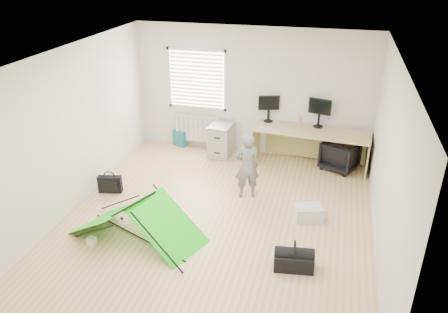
% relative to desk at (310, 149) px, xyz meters
% --- Properties ---
extents(ground, '(5.50, 5.50, 0.00)m').
position_rel_desk_xyz_m(ground, '(-1.30, -2.34, -0.39)').
color(ground, tan).
rests_on(ground, ground).
extents(back_wall, '(5.00, 0.02, 2.70)m').
position_rel_desk_xyz_m(back_wall, '(-1.30, 0.41, 0.96)').
color(back_wall, silver).
rests_on(back_wall, ground).
extents(window, '(1.20, 0.06, 1.20)m').
position_rel_desk_xyz_m(window, '(-2.50, 0.37, 1.16)').
color(window, silver).
rests_on(window, back_wall).
extents(radiator, '(1.00, 0.12, 0.60)m').
position_rel_desk_xyz_m(radiator, '(-2.50, 0.33, 0.06)').
color(radiator, silver).
rests_on(radiator, back_wall).
extents(desk, '(2.34, 0.91, 0.78)m').
position_rel_desk_xyz_m(desk, '(0.00, 0.00, 0.00)').
color(desk, tan).
rests_on(desk, ground).
extents(filing_cabinet, '(0.48, 0.62, 0.70)m').
position_rel_desk_xyz_m(filing_cabinet, '(-1.89, 0.06, -0.04)').
color(filing_cabinet, '#9A9B9F').
rests_on(filing_cabinet, ground).
extents(monitor_left, '(0.44, 0.22, 0.42)m').
position_rel_desk_xyz_m(monitor_left, '(-0.93, 0.29, 0.60)').
color(monitor_left, black).
rests_on(monitor_left, desk).
extents(monitor_right, '(0.47, 0.22, 0.44)m').
position_rel_desk_xyz_m(monitor_right, '(0.10, 0.24, 0.61)').
color(monitor_right, black).
rests_on(monitor_right, desk).
extents(keyboard, '(0.48, 0.23, 0.02)m').
position_rel_desk_xyz_m(keyboard, '(-0.81, -0.21, 0.40)').
color(keyboard, beige).
rests_on(keyboard, desk).
extents(thermos, '(0.09, 0.09, 0.23)m').
position_rel_desk_xyz_m(thermos, '(-0.26, 0.13, 0.51)').
color(thermos, '#CF7493').
rests_on(thermos, desk).
extents(office_chair, '(0.85, 0.86, 0.61)m').
position_rel_desk_xyz_m(office_chair, '(0.60, 0.03, -0.09)').
color(office_chair, black).
rests_on(office_chair, ground).
extents(person, '(0.52, 0.44, 1.22)m').
position_rel_desk_xyz_m(person, '(-1.00, -1.52, 0.22)').
color(person, slate).
rests_on(person, ground).
extents(kite, '(2.18, 1.57, 0.62)m').
position_rel_desk_xyz_m(kite, '(-2.36, -3.18, -0.08)').
color(kite, '#1BCE13').
rests_on(kite, ground).
extents(storage_crate, '(0.53, 0.44, 0.25)m').
position_rel_desk_xyz_m(storage_crate, '(0.14, -2.00, -0.27)').
color(storage_crate, silver).
rests_on(storage_crate, ground).
extents(tote_bag, '(0.33, 0.25, 0.36)m').
position_rel_desk_xyz_m(tote_bag, '(-2.93, 0.30, -0.21)').
color(tote_bag, '#1C6E7D').
rests_on(tote_bag, ground).
extents(laptop_bag, '(0.45, 0.22, 0.32)m').
position_rel_desk_xyz_m(laptop_bag, '(-3.44, -2.01, -0.23)').
color(laptop_bag, black).
rests_on(laptop_bag, ground).
extents(white_box, '(0.13, 0.13, 0.11)m').
position_rel_desk_xyz_m(white_box, '(-2.97, -3.50, -0.34)').
color(white_box, silver).
rests_on(white_box, ground).
extents(duffel_bag, '(0.58, 0.35, 0.24)m').
position_rel_desk_xyz_m(duffel_bag, '(0.06, -3.29, -0.27)').
color(duffel_bag, black).
rests_on(duffel_bag, ground).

